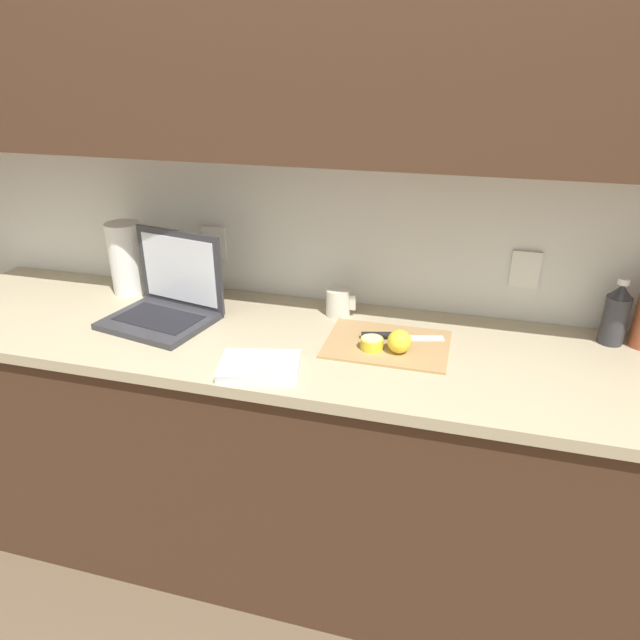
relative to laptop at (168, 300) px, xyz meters
The scene contains 12 objects.
ground_plane 1.04m from the laptop, ahead, with size 12.00×12.00×0.00m, color brown.
wall_back 0.75m from the laptop, 28.00° to the left, with size 5.20×0.38×2.60m.
counter_unit 0.63m from the laptop, ahead, with size 2.51×0.64×0.90m.
laptop is the anchor object (origin of this frame).
cutting_board 0.74m from the laptop, ahead, with size 0.37×0.27×0.01m, color tan.
knife 0.74m from the laptop, ahead, with size 0.25×0.09×0.02m.
lemon_half_cut 0.70m from the laptop, ahead, with size 0.07×0.07×0.04m.
lemon_whole_beside 0.78m from the laptop, ahead, with size 0.07×0.07×0.07m.
bottle_green_soda 1.40m from the laptop, ahead, with size 0.07×0.07×0.21m.
measuring_cup 0.57m from the laptop, 17.86° to the left, with size 0.10×0.08×0.09m.
paper_towel_roll 0.31m from the laptop, 145.57° to the left, with size 0.12×0.12×0.26m.
dish_towel 0.48m from the laptop, 30.63° to the right, with size 0.22×0.16×0.02m, color white.
Camera 1 is at (0.54, -1.50, 1.70)m, focal length 32.00 mm.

